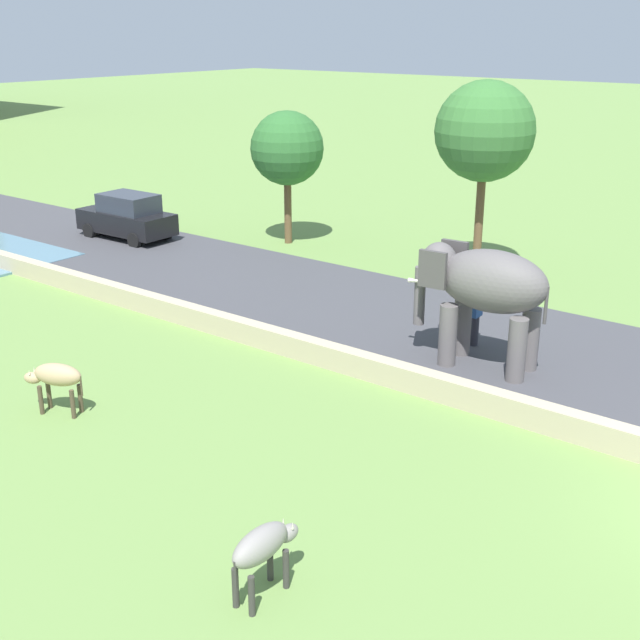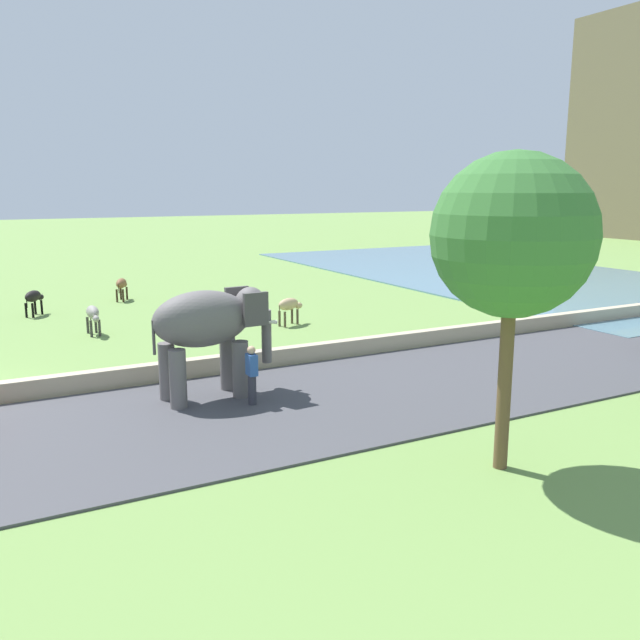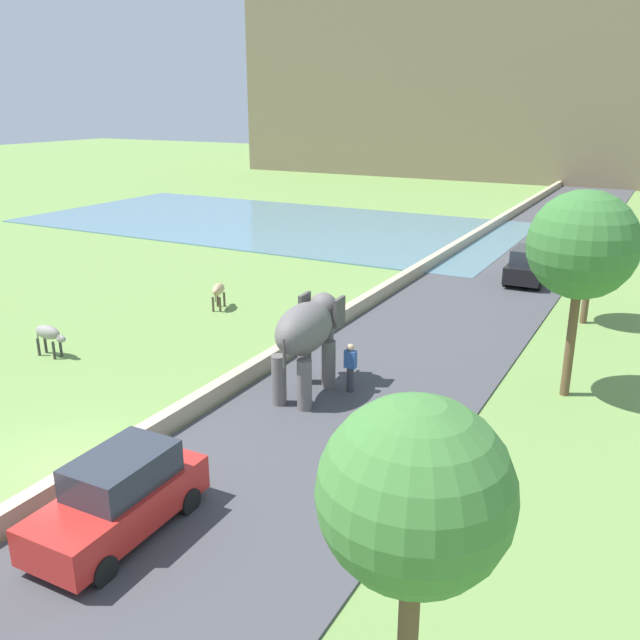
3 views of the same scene
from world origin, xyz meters
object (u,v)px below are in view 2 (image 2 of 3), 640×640
person_beside_elephant (252,374)px  cow_black (34,297)px  elephant (210,325)px  cow_grey (93,314)px  cow_tan (289,305)px  cow_brown (122,284)px

person_beside_elephant → cow_black: person_beside_elephant is taller
elephant → cow_black: bearing=-167.9°
person_beside_elephant → cow_black: 16.57m
person_beside_elephant → cow_grey: bearing=-168.3°
cow_black → cow_tan: size_ratio=0.95×
cow_grey → cow_tan: bearing=76.1°
elephant → cow_grey: size_ratio=2.52×
cow_grey → cow_black: (-5.30, -1.68, 0.00)m
elephant → cow_tan: bearing=142.5°
person_beside_elephant → cow_grey: size_ratio=1.17×
person_beside_elephant → cow_grey: person_beside_elephant is taller
cow_grey → cow_tan: 7.74m
elephant → person_beside_elephant: (1.12, 0.71, -1.16)m
cow_brown → cow_black: (2.26, -4.29, 0.00)m
elephant → cow_tan: elephant is taller
cow_black → cow_tan: bearing=52.1°
cow_brown → person_beside_elephant: bearing=-1.2°
cow_brown → cow_black: 4.85m
elephant → cow_black: size_ratio=2.62×
elephant → cow_grey: (-9.68, -1.52, -1.20)m
cow_brown → cow_grey: (7.57, -2.61, 0.00)m
person_beside_elephant → cow_tan: (-8.95, 5.29, -0.04)m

